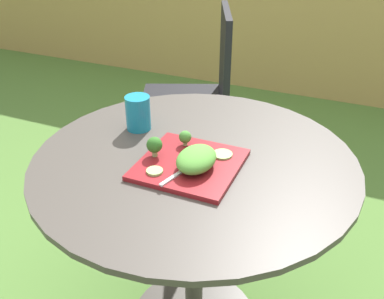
{
  "coord_description": "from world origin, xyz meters",
  "views": [
    {
      "loc": [
        0.41,
        -0.97,
        1.35
      ],
      "look_at": [
        0.0,
        -0.02,
        0.75
      ],
      "focal_mm": 40.81,
      "sensor_mm": 36.0,
      "label": 1
    }
  ],
  "objects": [
    {
      "name": "fork",
      "position": [
        0.01,
        -0.09,
        0.73
      ],
      "size": [
        0.06,
        0.15,
        0.0
      ],
      "color": "silver",
      "rests_on": "salad_plate"
    },
    {
      "name": "cucumber_slice_0",
      "position": [
        0.08,
        0.02,
        0.73
      ],
      "size": [
        0.06,
        0.06,
        0.01
      ],
      "primitive_type": "cylinder",
      "color": "#8EB766",
      "rests_on": "salad_plate"
    },
    {
      "name": "bamboo_fence",
      "position": [
        0.0,
        2.31,
        0.67
      ],
      "size": [
        8.0,
        0.08,
        1.35
      ],
      "primitive_type": "cube",
      "color": "#A8894C",
      "rests_on": "ground_plane"
    },
    {
      "name": "patio_table",
      "position": [
        0.0,
        0.0,
        0.46
      ],
      "size": [
        0.92,
        0.92,
        0.71
      ],
      "color": "#423D38",
      "rests_on": "ground_plane"
    },
    {
      "name": "drinking_glass",
      "position": [
        -0.23,
        0.09,
        0.76
      ],
      "size": [
        0.08,
        0.08,
        0.11
      ],
      "color": "teal",
      "rests_on": "patio_table"
    },
    {
      "name": "lettuce_mound",
      "position": [
        0.03,
        -0.07,
        0.75
      ],
      "size": [
        0.1,
        0.14,
        0.05
      ],
      "primitive_type": "ellipsoid",
      "color": "#519338",
      "rests_on": "salad_plate"
    },
    {
      "name": "broccoli_floret_0",
      "position": [
        -0.04,
        0.03,
        0.75
      ],
      "size": [
        0.04,
        0.04,
        0.04
      ],
      "color": "#99B770",
      "rests_on": "salad_plate"
    },
    {
      "name": "salad_plate",
      "position": [
        0.01,
        -0.05,
        0.72
      ],
      "size": [
        0.26,
        0.26,
        0.01
      ],
      "primitive_type": "cube",
      "color": "maroon",
      "rests_on": "patio_table"
    },
    {
      "name": "patio_chair",
      "position": [
        -0.35,
        0.93,
        0.53
      ],
      "size": [
        0.57,
        0.57,
        0.9
      ],
      "color": "black",
      "rests_on": "ground_plane"
    },
    {
      "name": "broccoli_floret_1",
      "position": [
        -0.1,
        -0.06,
        0.76
      ],
      "size": [
        0.04,
        0.04,
        0.06
      ],
      "color": "#99B770",
      "rests_on": "salad_plate"
    },
    {
      "name": "cucumber_slice_1",
      "position": [
        -0.06,
        -0.13,
        0.73
      ],
      "size": [
        0.04,
        0.04,
        0.01
      ],
      "primitive_type": "cylinder",
      "color": "#8EB766",
      "rests_on": "salad_plate"
    }
  ]
}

